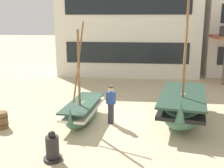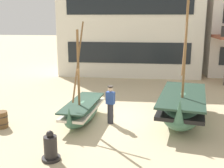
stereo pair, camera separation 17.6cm
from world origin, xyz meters
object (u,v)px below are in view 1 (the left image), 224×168
(fishing_boat_near_left, at_px, (83,111))
(fisherman_by_hull, at_px, (111,105))
(capstan_winch, at_px, (52,149))
(harbor_building_main, at_px, (129,27))
(fishing_boat_centre_large, at_px, (182,106))
(wooden_barrel, at_px, (2,120))

(fishing_boat_near_left, height_order, fisherman_by_hull, fishing_boat_near_left)
(fishing_boat_near_left, xyz_separation_m, capstan_winch, (-0.29, -3.48, -0.11))
(capstan_winch, bearing_deg, harbor_building_main, 83.69)
(fishing_boat_centre_large, bearing_deg, fisherman_by_hull, -169.14)
(wooden_barrel, bearing_deg, capstan_winch, -39.15)
(fisherman_by_hull, relative_size, wooden_barrel, 2.41)
(fishing_boat_centre_large, relative_size, capstan_winch, 6.20)
(fishing_boat_near_left, relative_size, wooden_barrel, 6.25)
(fishing_boat_centre_large, height_order, wooden_barrel, fishing_boat_centre_large)
(wooden_barrel, xyz_separation_m, harbor_building_main, (4.72, 13.48, 3.38))
(fisherman_by_hull, xyz_separation_m, wooden_barrel, (-4.50, -1.03, -0.48))
(fishing_boat_near_left, xyz_separation_m, fisherman_by_hull, (1.25, -0.03, 0.31))
(capstan_winch, height_order, wooden_barrel, capstan_winch)
(fisherman_by_hull, bearing_deg, fishing_boat_centre_large, 10.86)
(wooden_barrel, bearing_deg, harbor_building_main, 70.70)
(capstan_winch, relative_size, harbor_building_main, 0.09)
(fishing_boat_centre_large, relative_size, wooden_barrel, 9.02)
(harbor_building_main, bearing_deg, capstan_winch, -96.31)
(fishing_boat_near_left, height_order, harbor_building_main, harbor_building_main)
(fishing_boat_centre_large, relative_size, fisherman_by_hull, 3.75)
(fishing_boat_centre_large, bearing_deg, harbor_building_main, 103.90)
(fisherman_by_hull, height_order, harbor_building_main, harbor_building_main)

